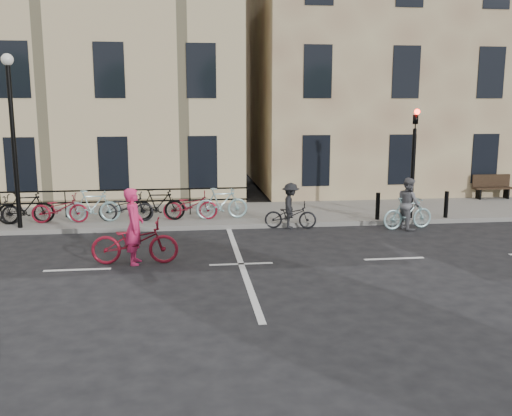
{
  "coord_description": "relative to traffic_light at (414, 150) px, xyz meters",
  "views": [
    {
      "loc": [
        -1.35,
        -13.76,
        4.02
      ],
      "look_at": [
        0.6,
        1.75,
        1.1
      ],
      "focal_mm": 40.0,
      "sensor_mm": 36.0,
      "label": 1
    }
  ],
  "objects": [
    {
      "name": "lamp_post",
      "position": [
        -12.7,
        0.06,
        1.04
      ],
      "size": [
        0.36,
        0.36,
        5.28
      ],
      "color": "black",
      "rests_on": "sidewalk"
    },
    {
      "name": "cyclist_dark",
      "position": [
        -4.22,
        -0.44,
        -1.87
      ],
      "size": [
        1.74,
        1.04,
        1.48
      ],
      "rotation": [
        0.0,
        0.0,
        1.39
      ],
      "color": "black",
      "rests_on": "ground"
    },
    {
      "name": "building_west",
      "position": [
        -15.2,
        8.66,
        2.7
      ],
      "size": [
        20.0,
        10.0,
        10.0
      ],
      "primitive_type": "cube",
      "color": "tan",
      "rests_on": "sidewalk"
    },
    {
      "name": "cyclist_grey",
      "position": [
        -0.51,
        -0.99,
        -1.78
      ],
      "size": [
        1.77,
        0.9,
        1.66
      ],
      "rotation": [
        0.0,
        0.0,
        1.73
      ],
      "color": "#91BBBE",
      "rests_on": "ground"
    },
    {
      "name": "bench",
      "position": [
        4.8,
        3.39,
        -1.78
      ],
      "size": [
        1.6,
        0.41,
        0.97
      ],
      "color": "black",
      "rests_on": "sidewalk"
    },
    {
      "name": "parked_bikes",
      "position": [
        -10.07,
        0.7,
        -1.81
      ],
      "size": [
        9.35,
        1.23,
        1.05
      ],
      "color": "black",
      "rests_on": "sidewalk"
    },
    {
      "name": "traffic_light",
      "position": [
        0.0,
        0.0,
        0.0
      ],
      "size": [
        0.18,
        0.3,
        3.9
      ],
      "color": "black",
      "rests_on": "sidewalk"
    },
    {
      "name": "bollard_west",
      "position": [
        1.2,
        -0.09,
        -1.85
      ],
      "size": [
        0.14,
        0.14,
        0.9
      ],
      "primitive_type": "cylinder",
      "color": "black",
      "rests_on": "sidewalk"
    },
    {
      "name": "ground",
      "position": [
        -6.2,
        -4.34,
        -2.45
      ],
      "size": [
        120.0,
        120.0,
        0.0
      ],
      "primitive_type": "plane",
      "color": "black",
      "rests_on": "ground"
    },
    {
      "name": "bollard_east",
      "position": [
        -1.2,
        -0.09,
        -1.85
      ],
      "size": [
        0.14,
        0.14,
        0.9
      ],
      "primitive_type": "cylinder",
      "color": "black",
      "rests_on": "sidewalk"
    },
    {
      "name": "sidewalk",
      "position": [
        -10.2,
        1.66,
        -2.38
      ],
      "size": [
        46.0,
        4.0,
        0.15
      ],
      "primitive_type": "cube",
      "color": "slate",
      "rests_on": "ground"
    },
    {
      "name": "building_east",
      "position": [
        2.8,
        8.66,
        3.7
      ],
      "size": [
        14.0,
        10.0,
        12.0
      ],
      "primitive_type": "cube",
      "color": "#95785A",
      "rests_on": "sidewalk"
    },
    {
      "name": "cyclist_pink",
      "position": [
        -8.84,
        -3.95,
        -1.79
      ],
      "size": [
        2.19,
        0.85,
        1.92
      ],
      "rotation": [
        0.0,
        0.0,
        1.52
      ],
      "color": "maroon",
      "rests_on": "ground"
    }
  ]
}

